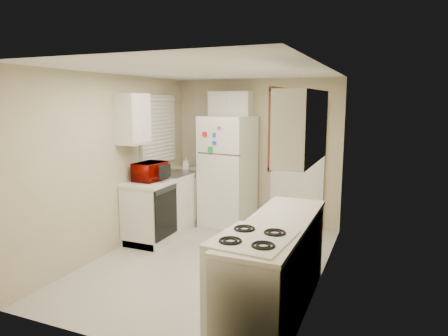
% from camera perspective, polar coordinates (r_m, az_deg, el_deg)
% --- Properties ---
extents(floor, '(3.80, 3.80, 0.00)m').
position_cam_1_polar(floor, '(5.28, -2.15, -13.26)').
color(floor, beige).
rests_on(floor, ground).
extents(ceiling, '(3.80, 3.80, 0.00)m').
position_cam_1_polar(ceiling, '(4.88, -2.33, 13.71)').
color(ceiling, white).
rests_on(ceiling, floor).
extents(wall_left, '(3.80, 3.80, 0.00)m').
position_cam_1_polar(wall_left, '(5.67, -15.19, 0.63)').
color(wall_left, '#C0B491').
rests_on(wall_left, floor).
extents(wall_right, '(3.80, 3.80, 0.00)m').
position_cam_1_polar(wall_right, '(4.54, 14.01, -1.48)').
color(wall_right, '#C0B491').
rests_on(wall_right, floor).
extents(wall_back, '(2.80, 2.80, 0.00)m').
position_cam_1_polar(wall_back, '(6.69, 4.64, 2.26)').
color(wall_back, '#C0B491').
rests_on(wall_back, floor).
extents(wall_front, '(2.80, 2.80, 0.00)m').
position_cam_1_polar(wall_front, '(3.35, -16.12, -5.45)').
color(wall_front, '#C0B491').
rests_on(wall_front, floor).
extents(left_counter, '(0.60, 1.80, 0.90)m').
position_cam_1_polar(left_counter, '(6.38, -7.78, -5.02)').
color(left_counter, silver).
rests_on(left_counter, floor).
extents(dishwasher, '(0.03, 0.58, 0.72)m').
position_cam_1_polar(dishwasher, '(5.73, -8.32, -6.31)').
color(dishwasher, black).
rests_on(dishwasher, floor).
extents(sink, '(0.54, 0.74, 0.16)m').
position_cam_1_polar(sink, '(6.42, -7.18, -1.17)').
color(sink, gray).
rests_on(sink, left_counter).
extents(microwave, '(0.49, 0.28, 0.32)m').
position_cam_1_polar(microwave, '(5.90, -10.53, -0.33)').
color(microwave, '#830700').
rests_on(microwave, left_counter).
extents(soap_bottle, '(0.13, 0.13, 0.22)m').
position_cam_1_polar(soap_bottle, '(6.75, -5.44, 0.60)').
color(soap_bottle, silver).
rests_on(soap_bottle, left_counter).
extents(window_blinds, '(0.10, 0.98, 1.08)m').
position_cam_1_polar(window_blinds, '(6.46, -9.33, 5.47)').
color(window_blinds, silver).
rests_on(window_blinds, wall_left).
extents(upper_cabinet_left, '(0.30, 0.45, 0.70)m').
position_cam_1_polar(upper_cabinet_left, '(5.69, -12.89, 6.84)').
color(upper_cabinet_left, silver).
rests_on(upper_cabinet_left, wall_left).
extents(refrigerator, '(0.83, 0.81, 1.81)m').
position_cam_1_polar(refrigerator, '(6.48, 0.55, -0.59)').
color(refrigerator, silver).
rests_on(refrigerator, floor).
extents(cabinet_over_fridge, '(0.70, 0.30, 0.40)m').
position_cam_1_polar(cabinet_over_fridge, '(6.63, 1.00, 9.16)').
color(cabinet_over_fridge, silver).
rests_on(cabinet_over_fridge, wall_back).
extents(interior_door, '(0.86, 0.06, 2.08)m').
position_cam_1_polar(interior_door, '(6.50, 10.38, 0.31)').
color(interior_door, silver).
rests_on(interior_door, floor).
extents(right_counter, '(0.60, 2.00, 0.90)m').
position_cam_1_polar(right_counter, '(4.06, 7.46, -13.67)').
color(right_counter, silver).
rests_on(right_counter, floor).
extents(stove, '(0.67, 0.80, 0.91)m').
position_cam_1_polar(stove, '(3.59, 4.10, -16.76)').
color(stove, silver).
rests_on(stove, floor).
extents(upper_cabinet_right, '(0.30, 1.20, 0.70)m').
position_cam_1_polar(upper_cabinet_right, '(4.00, 11.11, 5.85)').
color(upper_cabinet_right, silver).
rests_on(upper_cabinet_right, wall_right).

